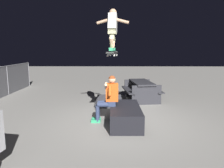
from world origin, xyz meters
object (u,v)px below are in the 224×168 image
Objects in this scene: ledge_box_main at (125,115)px; picnic_table_back at (141,88)px; skateboard at (112,53)px; skater_airborne at (113,28)px; person_sitting_on_ledge at (108,96)px; kicker_ramp at (109,103)px.

picnic_table_back is (2.83, -0.79, 0.26)m from ledge_box_main.
skateboard reaches higher than picnic_table_back.
skater_airborne is 3.47m from picnic_table_back.
person_sitting_on_ledge reaches higher than picnic_table_back.
kicker_ramp is at bearing 12.75° from ledge_box_main.
skateboard reaches higher than ledge_box_main.
skateboard is 0.80× the size of kicker_ramp.
person_sitting_on_ledge is (0.17, 0.46, 0.49)m from ledge_box_main.
ledge_box_main is 1.33× the size of person_sitting_on_ledge.
ledge_box_main is 2.40m from skater_airborne.
person_sitting_on_ledge is at bearing -179.33° from kicker_ramp.
kicker_ramp is 0.70× the size of picnic_table_back.
person_sitting_on_ledge is at bearing 137.81° from skater_airborne.
skateboard is at bearing -175.91° from kicker_ramp.
skater_airborne is at bearing 155.82° from picnic_table_back.
skater_airborne is 0.60× the size of picnic_table_back.
skateboard is at bearing 55.22° from ledge_box_main.
ledge_box_main is 0.69m from person_sitting_on_ledge.
picnic_table_back is at bearing -62.04° from kicker_ramp.
picnic_table_back is at bearing -15.64° from ledge_box_main.
skater_airborne is at bearing -42.19° from person_sitting_on_ledge.
ledge_box_main is at bearing -131.07° from skater_airborne.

